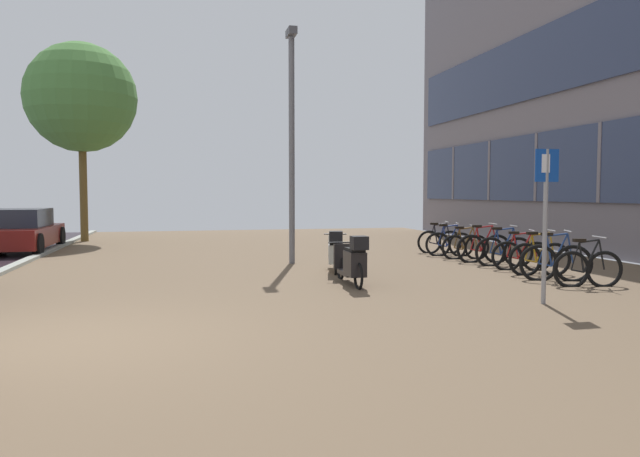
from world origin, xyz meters
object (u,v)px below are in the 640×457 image
bicycle_rack_05 (484,248)px  lamp_post (292,134)px  bicycle_rack_02 (540,259)px  scooter_mid (336,252)px  bicycle_rack_03 (522,256)px  bicycle_rack_04 (504,251)px  bicycle_rack_07 (449,244)px  parked_car_far (18,231)px  street_tree (81,98)px  scooter_near (352,262)px  bicycle_rack_06 (465,247)px  bicycle_rack_01 (556,263)px  bicycle_rack_08 (440,242)px  bicycle_rack_00 (588,268)px  parking_sign (546,208)px

bicycle_rack_05 → lamp_post: size_ratio=0.25×
bicycle_rack_02 → scooter_mid: bicycle_rack_02 is taller
bicycle_rack_02 → bicycle_rack_05: 2.30m
bicycle_rack_03 → bicycle_rack_04: size_ratio=0.93×
bicycle_rack_07 → scooter_mid: (-3.82, -2.34, 0.09)m
parked_car_far → street_tree: (1.34, 3.31, 4.44)m
scooter_near → parked_car_far: 11.42m
bicycle_rack_03 → bicycle_rack_06: bearing=94.4°
bicycle_rack_07 → lamp_post: bearing=-172.2°
bicycle_rack_06 → scooter_mid: (-3.89, -1.57, 0.10)m
bicycle_rack_05 → bicycle_rack_04: bearing=-82.5°
bicycle_rack_01 → bicycle_rack_04: 2.31m
bicycle_rack_08 → bicycle_rack_00: bearing=-89.2°
bicycle_rack_07 → bicycle_rack_08: bearing=84.8°
parked_car_far → parking_sign: size_ratio=1.71×
bicycle_rack_01 → parking_sign: 2.84m
parking_sign → bicycle_rack_02: bearing=57.1°
bicycle_rack_01 → bicycle_rack_03: 1.55m
bicycle_rack_05 → bicycle_rack_07: (-0.18, 1.53, -0.02)m
bicycle_rack_05 → bicycle_rack_07: bearing=96.7°
bicycle_rack_06 → street_tree: size_ratio=0.18×
lamp_post → bicycle_rack_06: bearing=-1.9°
bicycle_rack_00 → bicycle_rack_08: size_ratio=1.03×
bicycle_rack_07 → scooter_near: scooter_near is taller
bicycle_rack_00 → scooter_near: size_ratio=0.73×
bicycle_rack_04 → lamp_post: 5.75m
bicycle_rack_07 → bicycle_rack_03: bearing=-85.3°
parked_car_far → bicycle_rack_02: bearing=-33.7°
bicycle_rack_04 → lamp_post: size_ratio=0.24×
scooter_near → parking_sign: parking_sign is taller
bicycle_rack_00 → lamp_post: 7.18m
parked_car_far → parking_sign: parking_sign is taller
parking_sign → lamp_post: 6.85m
bicycle_rack_06 → parked_car_far: (-11.84, 4.92, 0.27)m
bicycle_rack_01 → lamp_post: bearing=138.5°
bicycle_rack_02 → scooter_mid: bearing=159.6°
bicycle_rack_05 → scooter_near: (-4.18, -2.70, 0.09)m
parking_sign → bicycle_rack_00: bearing=35.6°
bicycle_rack_03 → parked_car_far: size_ratio=0.31×
bicycle_rack_07 → bicycle_rack_01: bearing=-89.6°
parking_sign → street_tree: (-8.81, 14.08, 3.55)m
bicycle_rack_08 → parked_car_far: bearing=164.0°
bicycle_rack_03 → bicycle_rack_07: size_ratio=1.01×
bicycle_rack_03 → bicycle_rack_08: 3.83m
bicycle_rack_02 → scooter_near: size_ratio=0.76×
bicycle_rack_04 → bicycle_rack_06: bearing=97.5°
bicycle_rack_06 → bicycle_rack_07: (-0.08, 0.77, 0.01)m
bicycle_rack_02 → scooter_near: bearing=-174.5°
bicycle_rack_03 → street_tree: bearing=135.4°
bicycle_rack_01 → scooter_mid: (-3.85, 2.25, 0.07)m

